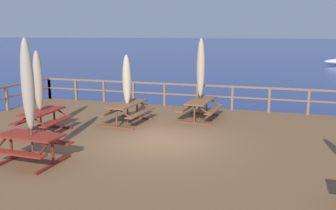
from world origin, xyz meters
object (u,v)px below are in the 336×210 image
picnic_table_back_right (43,117)px  patio_umbrella_short_front (201,68)px  patio_umbrella_short_back (38,81)px  picnic_table_front_right (31,142)px  picnic_table_mid_right (201,105)px  picnic_table_front_left (127,108)px  patio_umbrella_tall_back_left (127,80)px  patio_umbrella_tall_front (28,85)px

picnic_table_back_right → patio_umbrella_short_front: bearing=37.7°
picnic_table_back_right → patio_umbrella_short_back: patio_umbrella_short_back is taller
picnic_table_back_right → picnic_table_front_right: (1.53, -2.56, -0.00)m
picnic_table_front_right → picnic_table_mid_right: bearing=62.4°
picnic_table_front_right → patio_umbrella_short_front: patio_umbrella_short_front is taller
picnic_table_mid_right → picnic_table_front_right: (-3.20, -6.10, -0.01)m
picnic_table_mid_right → picnic_table_front_left: bearing=-149.9°
picnic_table_back_right → picnic_table_front_left: (2.21, 2.09, 0.01)m
picnic_table_back_right → patio_umbrella_short_front: 6.09m
picnic_table_front_left → picnic_table_front_right: bearing=-98.4°
patio_umbrella_short_front → patio_umbrella_short_back: bearing=-142.8°
picnic_table_back_right → patio_umbrella_tall_back_left: size_ratio=0.70×
picnic_table_mid_right → patio_umbrella_short_back: patio_umbrella_short_back is taller
picnic_table_mid_right → patio_umbrella_tall_front: bearing=-117.2°
picnic_table_back_right → patio_umbrella_tall_front: (1.57, -2.57, 1.51)m
picnic_table_mid_right → picnic_table_back_right: bearing=-143.1°
patio_umbrella_short_front → patio_umbrella_tall_front: (-3.10, -6.18, 0.06)m
patio_umbrella_short_front → picnic_table_front_right: bearing=-117.1°
picnic_table_front_left → patio_umbrella_short_back: 3.33m
patio_umbrella_tall_back_left → patio_umbrella_short_back: bearing=-138.2°
picnic_table_back_right → patio_umbrella_tall_front: bearing=-58.5°
picnic_table_back_right → patio_umbrella_short_back: size_ratio=0.65×
picnic_table_front_right → patio_umbrella_short_back: size_ratio=0.61×
picnic_table_mid_right → patio_umbrella_tall_back_left: (-2.49, -1.49, 1.08)m
patio_umbrella_short_front → patio_umbrella_tall_front: bearing=-116.7°
picnic_table_front_left → patio_umbrella_short_back: (-2.29, -2.09, 1.22)m
picnic_table_front_left → patio_umbrella_short_back: bearing=-137.5°
picnic_table_front_right → patio_umbrella_short_back: bearing=122.2°
picnic_table_back_right → picnic_table_front_right: bearing=-59.1°
patio_umbrella_short_front → patio_umbrella_tall_back_left: size_ratio=1.22×
picnic_table_front_left → picnic_table_back_right: bearing=-136.6°
patio_umbrella_short_back → patio_umbrella_tall_back_left: bearing=41.8°
picnic_table_mid_right → picnic_table_front_left: (-2.52, -1.46, -0.00)m
patio_umbrella_short_front → patio_umbrella_short_back: patio_umbrella_short_front is taller
picnic_table_mid_right → picnic_table_front_right: bearing=-117.6°
picnic_table_front_right → picnic_table_front_left: bearing=81.6°
picnic_table_mid_right → patio_umbrella_short_front: size_ratio=0.68×
patio_umbrella_tall_back_left → patio_umbrella_tall_front: 4.69m
patio_umbrella_tall_back_left → picnic_table_mid_right: bearing=30.9°
picnic_table_front_right → patio_umbrella_tall_back_left: (0.70, 4.61, 1.09)m
patio_umbrella_short_back → patio_umbrella_tall_front: bearing=-57.2°
patio_umbrella_tall_front → picnic_table_front_left: bearing=82.3°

